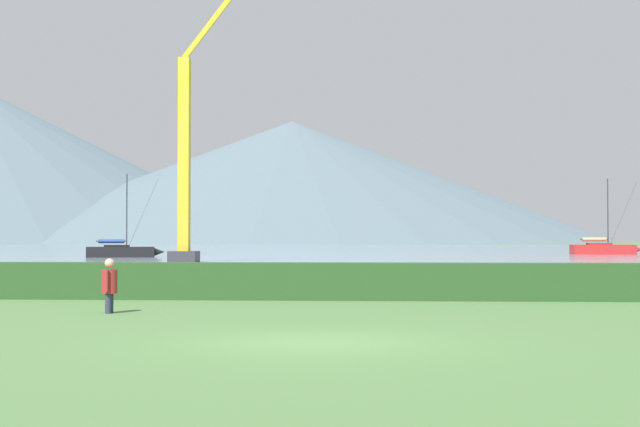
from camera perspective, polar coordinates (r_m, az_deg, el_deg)
ground_plane at (r=15.65m, az=-0.39°, el=-7.76°), size 1000.00×1000.00×0.00m
harbor_water at (r=152.53m, az=3.20°, el=-2.15°), size 320.00×246.00×0.00m
hedge_line at (r=26.57m, az=1.27°, el=-4.08°), size 80.00×1.20×1.02m
sailboat_slip_3 at (r=106.82m, az=16.67°, el=-2.03°), size 7.75×2.59×8.17m
sailboat_slip_5 at (r=88.49m, az=-11.81°, el=-2.22°), size 7.14×3.38×7.60m
person_seated_viewer at (r=22.21m, az=-12.53°, el=-4.10°), size 0.36×0.57×1.25m
dock_crane at (r=69.37m, az=-7.92°, el=2.96°), size 7.21×2.00×22.82m
distant_hill_west_ridge at (r=419.18m, az=-1.68°, el=1.92°), size 273.95×273.95×53.60m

